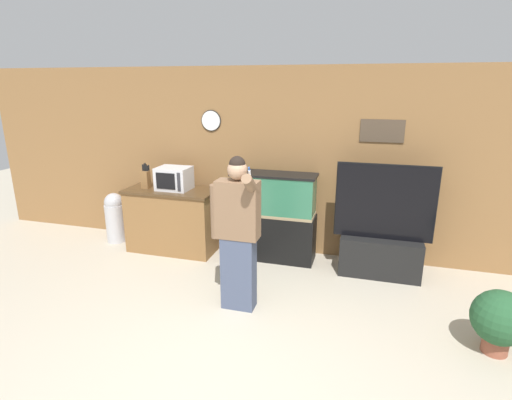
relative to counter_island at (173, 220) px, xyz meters
name	(u,v)px	position (x,y,z in m)	size (l,w,h in m)	color
ground_plane	(224,383)	(1.67, -2.39, -0.46)	(18.00, 18.00, 0.00)	#B2A893
wall_back_paneled	(294,163)	(1.67, 0.45, 0.84)	(10.00, 0.08, 2.60)	olive
counter_island	(173,220)	(0.00, 0.00, 0.00)	(1.30, 0.64, 0.92)	brown
microwave	(174,178)	(0.05, 0.01, 0.62)	(0.46, 0.36, 0.32)	silver
knife_block	(146,179)	(-0.38, -0.03, 0.60)	(0.11, 0.10, 0.36)	brown
aquarium_on_stand	(274,217)	(1.48, 0.11, 0.15)	(1.15, 0.42, 1.22)	black
tv_on_stand	(381,244)	(2.91, -0.02, -0.04)	(1.20, 0.40, 1.44)	black
person_standing	(237,232)	(1.41, -1.25, 0.41)	(0.53, 0.40, 1.68)	#424C66
potted_plant	(500,319)	(3.92, -1.34, -0.12)	(0.50, 0.50, 0.61)	brown
trash_bin	(115,217)	(-1.01, 0.05, -0.07)	(0.30, 0.30, 0.77)	#B7B7BC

